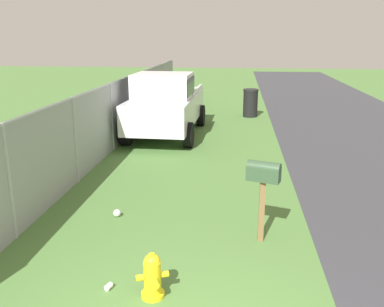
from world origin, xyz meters
TOP-DOWN VIEW (x-y plane):
  - fire_hydrant at (1.40, 0.47)m, footprint 0.39×0.42m
  - mailbox at (3.11, -0.98)m, footprint 0.36×0.56m
  - pickup_truck at (10.28, 1.82)m, footprint 4.86×2.27m
  - trash_bin at (13.95, -1.05)m, footprint 0.62×0.62m
  - fence_section at (9.69, 3.06)m, footprint 19.56×0.07m
  - litter_bag_by_mailbox at (3.75, 1.63)m, footprint 0.14×0.14m
  - litter_cup_far_scatter at (1.49, 1.09)m, footprint 0.12×0.11m

SIDE VIEW (x-z plane):
  - litter_cup_far_scatter at x=1.49m, z-range 0.00..0.08m
  - litter_bag_by_mailbox at x=3.75m, z-range 0.00..0.14m
  - fire_hydrant at x=1.40m, z-range -0.02..0.60m
  - trash_bin at x=13.95m, z-range 0.00..1.13m
  - fence_section at x=9.69m, z-range 0.07..2.03m
  - mailbox at x=3.11m, z-range 0.41..1.76m
  - pickup_truck at x=10.28m, z-range 0.06..2.15m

